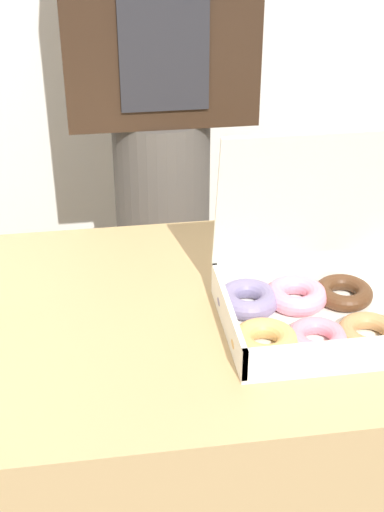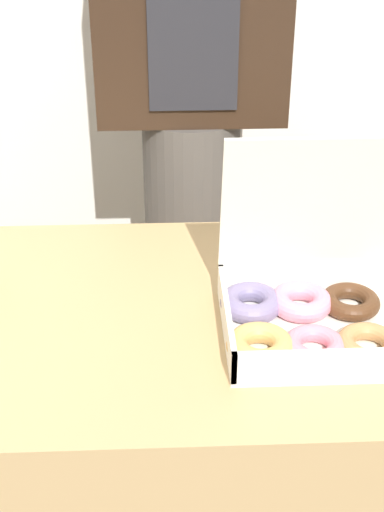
% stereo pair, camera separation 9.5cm
% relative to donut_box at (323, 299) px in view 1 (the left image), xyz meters
% --- Properties ---
extents(table, '(1.17, 0.60, 0.74)m').
position_rel_donut_box_xyz_m(table, '(-0.35, 0.07, -0.41)').
color(table, tan).
rests_on(table, ground_plane).
extents(donut_box, '(0.36, 0.24, 0.29)m').
position_rel_donut_box_xyz_m(donut_box, '(0.00, 0.00, 0.00)').
color(donut_box, white).
rests_on(donut_box, table).
extents(person_customer, '(0.40, 0.24, 1.66)m').
position_rel_donut_box_xyz_m(person_customer, '(-0.17, 0.66, 0.15)').
color(person_customer, '#4C4742').
rests_on(person_customer, ground_plane).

